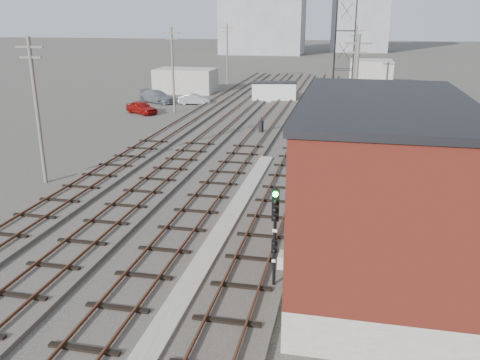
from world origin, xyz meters
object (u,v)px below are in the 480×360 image
(switch_stand, at_px, (261,127))
(car_red, at_px, (142,107))
(site_trailer, at_px, (273,91))
(car_silver, at_px, (194,99))
(signal_mast, at_px, (275,231))
(car_grey, at_px, (157,97))

(switch_stand, relative_size, car_red, 0.37)
(site_trailer, bearing_deg, car_silver, -163.40)
(signal_mast, relative_size, car_silver, 1.10)
(signal_mast, bearing_deg, car_grey, 116.53)
(site_trailer, distance_m, car_silver, 10.01)
(switch_stand, distance_m, car_red, 16.00)
(signal_mast, relative_size, car_red, 1.05)
(car_silver, bearing_deg, signal_mast, -170.54)
(site_trailer, height_order, car_red, site_trailer)
(site_trailer, relative_size, car_silver, 1.56)
(car_silver, bearing_deg, site_trailer, -74.20)
(car_red, bearing_deg, car_silver, 1.38)
(signal_mast, xyz_separation_m, car_red, (-19.43, 33.73, -1.79))
(car_red, distance_m, car_grey, 7.33)
(site_trailer, distance_m, car_red, 17.19)
(site_trailer, height_order, car_silver, site_trailer)
(car_silver, xyz_separation_m, car_grey, (-4.81, 0.24, 0.12))
(switch_stand, height_order, car_silver, switch_stand)
(car_silver, bearing_deg, car_red, 140.08)
(switch_stand, relative_size, car_grey, 0.29)
(car_red, bearing_deg, signal_mast, -120.30)
(switch_stand, bearing_deg, site_trailer, 116.93)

